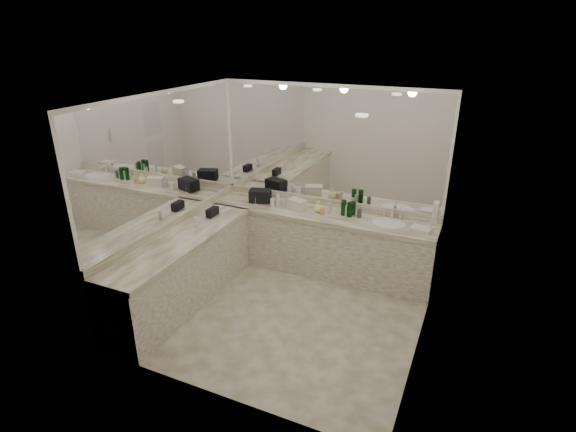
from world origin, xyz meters
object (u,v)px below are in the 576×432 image
at_px(cream_cosmetic_case, 297,204).
at_px(soap_bottle_a, 278,197).
at_px(sink, 389,224).
at_px(wall_phone, 436,212).
at_px(hand_towel, 421,229).
at_px(black_toiletry_bag, 260,196).
at_px(soap_bottle_b, 289,201).
at_px(soap_bottle_c, 319,207).

relative_size(cream_cosmetic_case, soap_bottle_a, 1.46).
height_order(sink, soap_bottle_a, soap_bottle_a).
height_order(wall_phone, hand_towel, wall_phone).
bearing_deg(wall_phone, black_toiletry_bag, 168.35).
bearing_deg(cream_cosmetic_case, soap_bottle_b, -176.00).
bearing_deg(soap_bottle_a, soap_bottle_b, -20.57).
height_order(cream_cosmetic_case, soap_bottle_c, soap_bottle_c).
distance_m(sink, hand_towel, 0.43).
relative_size(wall_phone, soap_bottle_a, 1.34).
bearing_deg(hand_towel, black_toiletry_bag, 178.24).
bearing_deg(soap_bottle_a, soap_bottle_c, -7.62).
bearing_deg(black_toiletry_bag, soap_bottle_a, 15.23).
bearing_deg(wall_phone, cream_cosmetic_case, 166.25).
distance_m(cream_cosmetic_case, hand_towel, 1.72).
distance_m(wall_phone, soap_bottle_a, 2.36).
bearing_deg(soap_bottle_c, black_toiletry_bag, 178.73).
bearing_deg(wall_phone, hand_towel, 112.07).
height_order(wall_phone, soap_bottle_c, wall_phone).
relative_size(wall_phone, soap_bottle_b, 1.32).
bearing_deg(soap_bottle_b, soap_bottle_a, 159.43).
relative_size(wall_phone, hand_towel, 0.96).
xyz_separation_m(sink, wall_phone, (0.61, -0.50, 0.46)).
distance_m(wall_phone, cream_cosmetic_case, 1.99).
height_order(sink, black_toiletry_bag, black_toiletry_bag).
bearing_deg(hand_towel, soap_bottle_a, 176.13).
distance_m(soap_bottle_a, soap_bottle_c, 0.67).
xyz_separation_m(sink, soap_bottle_c, (-0.98, -0.00, 0.09)).
bearing_deg(sink, hand_towel, -7.26).
relative_size(wall_phone, soap_bottle_c, 1.46).
xyz_separation_m(wall_phone, black_toiletry_bag, (-2.51, 0.52, -0.36)).
xyz_separation_m(wall_phone, cream_cosmetic_case, (-1.90, 0.46, -0.37)).
relative_size(sink, hand_towel, 1.75).
bearing_deg(hand_towel, wall_phone, -67.93).
xyz_separation_m(black_toiletry_bag, soap_bottle_b, (0.46, -0.01, 0.00)).
xyz_separation_m(sink, cream_cosmetic_case, (-1.29, -0.04, 0.08)).
bearing_deg(soap_bottle_b, cream_cosmetic_case, -16.30).
distance_m(wall_phone, black_toiletry_bag, 2.59).
xyz_separation_m(sink, hand_towel, (0.42, -0.05, 0.03)).
distance_m(hand_towel, soap_bottle_b, 1.87).
distance_m(black_toiletry_bag, hand_towel, 2.33).
height_order(cream_cosmetic_case, soap_bottle_a, soap_bottle_a).
xyz_separation_m(wall_phone, soap_bottle_b, (-2.05, 0.51, -0.36)).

